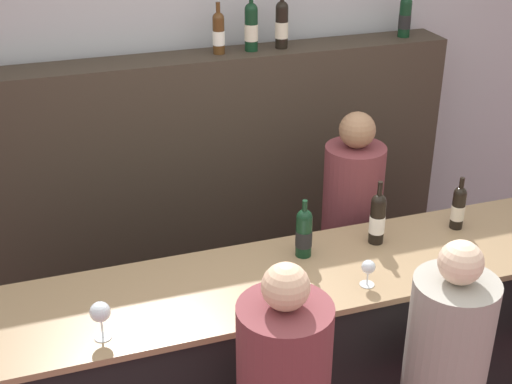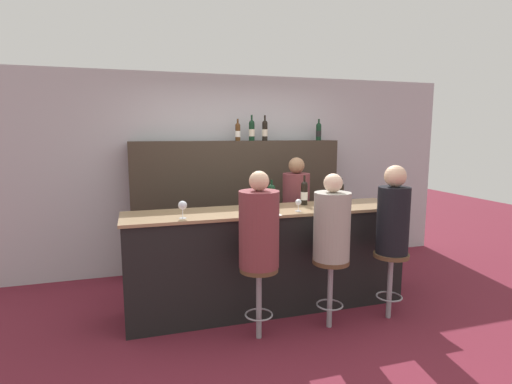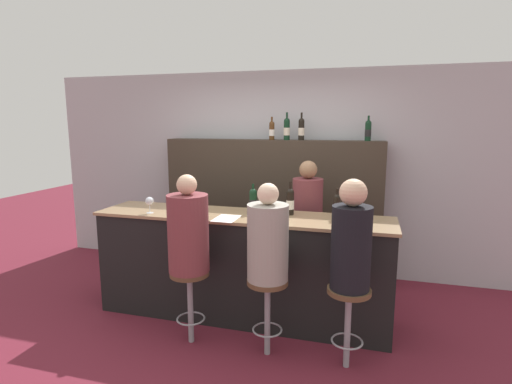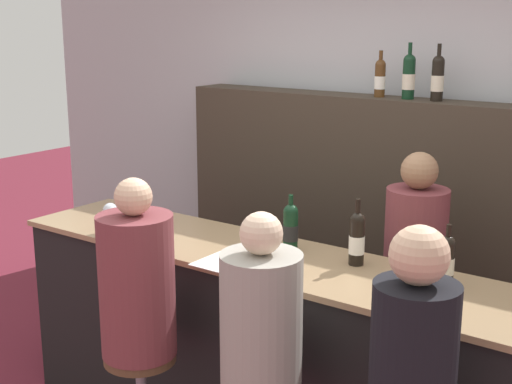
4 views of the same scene
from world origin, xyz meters
TOP-DOWN VIEW (x-y plane):
  - ground_plane at (0.00, 0.00)m, footprint 16.00×16.00m
  - wall_back at (0.00, 1.77)m, footprint 6.40×0.05m
  - bar_counter at (0.00, 0.30)m, footprint 2.93×0.64m
  - back_bar_cabinet at (0.00, 1.54)m, footprint 2.74×0.28m
  - wine_bottle_counter_0 at (0.08, 0.43)m, footprint 0.08×0.08m
  - wine_bottle_counter_1 at (0.46, 0.43)m, footprint 0.08×0.08m
  - wine_bottle_counter_2 at (0.91, 0.43)m, footprint 0.07×0.07m
  - wine_bottle_backbar_0 at (-0.00, 1.54)m, footprint 0.07×0.07m
  - wine_bottle_backbar_1 at (0.19, 1.54)m, footprint 0.08×0.08m
  - wine_bottle_backbar_2 at (0.37, 1.54)m, footprint 0.07×0.07m
  - wine_bottle_backbar_3 at (1.15, 1.54)m, footprint 0.07×0.07m
  - wine_glass_0 at (-0.90, 0.11)m, footprint 0.08×0.08m
  - wine_glass_1 at (0.25, 0.11)m, footprint 0.07×0.07m
  - tasting_menu at (-0.08, 0.10)m, footprint 0.21×0.30m
  - bar_stool_left at (-0.29, -0.29)m, footprint 0.34×0.34m
  - guest_seated_left at (-0.29, -0.29)m, footprint 0.35×0.35m
  - bar_stool_middle at (0.42, -0.29)m, footprint 0.34×0.34m
  - guest_seated_middle at (0.42, -0.29)m, footprint 0.34×0.34m
  - bar_stool_right at (1.08, -0.29)m, footprint 0.34×0.34m
  - guest_seated_right at (1.08, -0.29)m, footprint 0.31×0.31m
  - bartender at (0.56, 0.90)m, footprint 0.33×0.33m

SIDE VIEW (x-z plane):
  - ground_plane at x=0.00m, z-range 0.00..0.00m
  - bar_stool_left at x=-0.29m, z-range 0.18..0.85m
  - bar_stool_middle at x=0.42m, z-range 0.18..0.85m
  - bar_stool_right at x=1.08m, z-range 0.18..0.85m
  - bar_counter at x=0.00m, z-range 0.00..1.06m
  - bartender at x=0.56m, z-range -0.06..1.49m
  - back_bar_cabinet at x=0.00m, z-range 0.00..1.74m
  - guest_seated_middle at x=0.42m, z-range 0.61..1.42m
  - guest_seated_left at x=-0.29m, z-range 0.61..1.46m
  - guest_seated_right at x=1.08m, z-range 0.62..1.49m
  - tasting_menu at x=-0.08m, z-range 1.06..1.06m
  - wine_glass_1 at x=0.25m, z-range 1.08..1.21m
  - wine_bottle_counter_2 at x=0.91m, z-range 1.04..1.31m
  - wine_glass_0 at x=-0.90m, z-range 1.10..1.26m
  - wine_bottle_counter_0 at x=0.08m, z-range 1.04..1.33m
  - wine_bottle_counter_1 at x=0.46m, z-range 1.03..1.35m
  - wall_back at x=0.00m, z-range 0.00..2.60m
  - wine_bottle_backbar_0 at x=0.00m, z-range 1.71..2.00m
  - wine_bottle_backbar_3 at x=1.15m, z-range 1.71..2.00m
  - wine_bottle_backbar_2 at x=0.37m, z-range 1.71..2.04m
  - wine_bottle_backbar_1 at x=0.19m, z-range 1.71..2.04m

